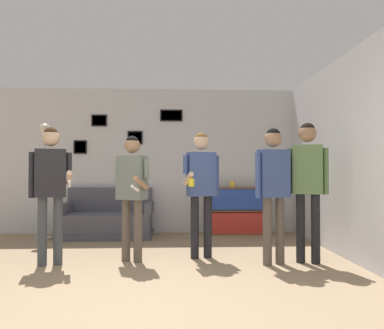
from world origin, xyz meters
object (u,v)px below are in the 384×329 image
object	(u,v)px
person_player_foreground_center	(132,185)
drinking_cup	(232,184)
bookshelf	(236,211)
person_player_foreground_left	(50,180)
couch	(108,220)
floor_lamp	(45,162)
person_watcher_holding_cup	(201,181)
person_spectator_far_right	(308,176)
person_spectator_near_bookshelf	(273,180)

from	to	relation	value
person_player_foreground_center	drinking_cup	world-z (taller)	person_player_foreground_center
bookshelf	person_player_foreground_left	size ratio (longest dim) A/B	0.66
bookshelf	couch	bearing A→B (deg)	-175.04
floor_lamp	person_watcher_holding_cup	world-z (taller)	floor_lamp
person_spectator_far_right	person_spectator_near_bookshelf	bearing A→B (deg)	-173.13
couch	person_spectator_far_right	distance (m)	3.58
floor_lamp	person_watcher_holding_cup	xyz separation A→B (m)	(2.57, -1.50, -0.28)
person_player_foreground_left	bookshelf	bearing A→B (deg)	39.29
person_player_foreground_center	person_spectator_near_bookshelf	size ratio (longest dim) A/B	0.95
person_watcher_holding_cup	person_spectator_near_bookshelf	world-z (taller)	person_spectator_near_bookshelf
person_player_foreground_left	person_watcher_holding_cup	distance (m)	1.90
couch	person_player_foreground_left	distance (m)	2.14
floor_lamp	person_spectator_near_bookshelf	world-z (taller)	floor_lamp
floor_lamp	person_player_foreground_center	distance (m)	2.37
floor_lamp	person_player_foreground_left	xyz separation A→B (m)	(0.69, -1.79, -0.26)
person_spectator_near_bookshelf	drinking_cup	xyz separation A→B (m)	(-0.17, 2.26, -0.12)
couch	person_player_foreground_left	world-z (taller)	person_player_foreground_left
couch	person_watcher_holding_cup	distance (m)	2.39
couch	drinking_cup	size ratio (longest dim) A/B	13.98
couch	person_player_foreground_center	world-z (taller)	person_player_foreground_center
person_watcher_holding_cup	person_spectator_near_bookshelf	size ratio (longest dim) A/B	0.99
couch	person_player_foreground_center	distance (m)	2.05
person_player_foreground_left	drinking_cup	distance (m)	3.37
person_spectator_near_bookshelf	bookshelf	bearing A→B (deg)	92.39
person_watcher_holding_cup	drinking_cup	world-z (taller)	person_watcher_holding_cup
person_spectator_far_right	drinking_cup	world-z (taller)	person_spectator_far_right
couch	person_watcher_holding_cup	xyz separation A→B (m)	(1.53, -1.68, 0.74)
person_player_foreground_left	person_watcher_holding_cup	size ratio (longest dim) A/B	1.01
bookshelf	person_spectator_far_right	xyz separation A→B (m)	(0.54, -2.21, 0.67)
bookshelf	person_spectator_far_right	distance (m)	2.37
person_spectator_far_right	drinking_cup	bearing A→B (deg)	105.64
person_player_foreground_left	person_spectator_near_bookshelf	size ratio (longest dim) A/B	1.01
person_watcher_holding_cup	person_spectator_near_bookshelf	bearing A→B (deg)	-24.00
person_player_foreground_center	person_spectator_far_right	size ratio (longest dim) A/B	0.91
person_watcher_holding_cup	drinking_cup	distance (m)	2.01
couch	person_spectator_near_bookshelf	xyz separation A→B (m)	(2.40, -2.06, 0.75)
couch	person_player_foreground_center	bearing A→B (deg)	-70.89
floor_lamp	person_spectator_near_bookshelf	size ratio (longest dim) A/B	1.17
couch	person_player_foreground_left	size ratio (longest dim) A/B	0.93
bookshelf	person_player_foreground_center	xyz separation A→B (m)	(-1.67, -2.03, 0.55)
bookshelf	person_spectator_near_bookshelf	xyz separation A→B (m)	(0.09, -2.26, 0.61)
person_player_foreground_center	drinking_cup	size ratio (longest dim) A/B	14.23
bookshelf	floor_lamp	distance (m)	3.48
couch	person_spectator_near_bookshelf	world-z (taller)	person_spectator_near_bookshelf
bookshelf	person_player_foreground_left	distance (m)	3.48
couch	person_player_foreground_left	xyz separation A→B (m)	(-0.35, -1.97, 0.76)
bookshelf	person_spectator_near_bookshelf	world-z (taller)	person_spectator_near_bookshelf
person_spectator_far_right	couch	bearing A→B (deg)	144.85
couch	bookshelf	distance (m)	2.32
floor_lamp	person_spectator_far_right	bearing A→B (deg)	-25.22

